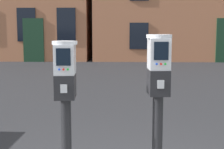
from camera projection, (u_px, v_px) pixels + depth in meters
The scene contains 2 objects.
parking_meter_near_kerb at pixel (66, 91), 3.00m from camera, with size 0.23×0.26×1.39m.
parking_meter_twin_adjacent at pixel (158, 87), 2.97m from camera, with size 0.23×0.26×1.45m.
Camera 1 is at (-0.11, -3.04, 1.64)m, focal length 55.68 mm.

